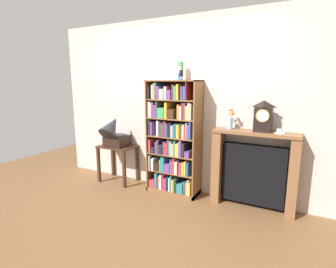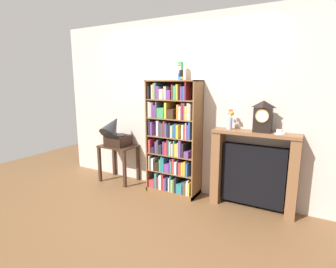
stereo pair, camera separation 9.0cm
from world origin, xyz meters
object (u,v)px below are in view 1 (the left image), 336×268
at_px(fireplace_mantel, 254,170).
at_px(flower_vase, 230,120).
at_px(mantel_clock, 263,116).
at_px(side_table_left, 118,154).
at_px(teacup_with_saucer, 280,131).
at_px(cup_stack, 180,71).
at_px(gramophone, 114,132).
at_px(bookshelf, 173,141).

xyz_separation_m(fireplace_mantel, flower_vase, (-0.34, -0.03, 0.65)).
bearing_deg(mantel_clock, side_table_left, -178.12).
bearing_deg(teacup_with_saucer, mantel_clock, -179.24).
xyz_separation_m(cup_stack, flower_vase, (0.75, -0.01, -0.65)).
height_order(side_table_left, fireplace_mantel, fireplace_mantel).
distance_m(gramophone, flower_vase, 1.89).
height_order(cup_stack, teacup_with_saucer, cup_stack).
distance_m(cup_stack, mantel_clock, 1.29).
bearing_deg(mantel_clock, gramophone, -176.29).
relative_size(side_table_left, flower_vase, 2.25).
distance_m(flower_vase, teacup_with_saucer, 0.63).
bearing_deg(side_table_left, teacup_with_saucer, 1.79).
bearing_deg(flower_vase, mantel_clock, 0.02).
xyz_separation_m(mantel_clock, teacup_with_saucer, (0.21, 0.00, -0.18)).
bearing_deg(mantel_clock, flower_vase, -179.98).
distance_m(bookshelf, fireplace_mantel, 1.20).
bearing_deg(flower_vase, gramophone, -175.47).
height_order(side_table_left, teacup_with_saucer, teacup_with_saucer).
distance_m(bookshelf, flower_vase, 0.91).
bearing_deg(bookshelf, flower_vase, 3.40).
xyz_separation_m(bookshelf, cup_stack, (0.08, 0.06, 1.02)).
xyz_separation_m(bookshelf, mantel_clock, (1.24, 0.05, 0.45)).
height_order(gramophone, fireplace_mantel, gramophone).
distance_m(gramophone, mantel_clock, 2.31).
bearing_deg(flower_vase, bookshelf, -176.60).
distance_m(fireplace_mantel, teacup_with_saucer, 0.62).
height_order(cup_stack, gramophone, cup_stack).
bearing_deg(fireplace_mantel, bookshelf, -176.32).
relative_size(bookshelf, mantel_clock, 4.24).
distance_m(side_table_left, flower_vase, 1.99).
xyz_separation_m(gramophone, fireplace_mantel, (2.19, 0.17, -0.35)).
bearing_deg(cup_stack, gramophone, -171.70).
height_order(cup_stack, flower_vase, cup_stack).
bearing_deg(side_table_left, gramophone, -90.00).
xyz_separation_m(gramophone, flower_vase, (1.86, 0.15, 0.31)).
relative_size(gramophone, flower_vase, 2.06).
bearing_deg(bookshelf, cup_stack, 38.23).
relative_size(cup_stack, teacup_with_saucer, 1.98).
bearing_deg(bookshelf, mantel_clock, 2.28).
distance_m(mantel_clock, flower_vase, 0.42).
distance_m(mantel_clock, teacup_with_saucer, 0.27).
bearing_deg(teacup_with_saucer, cup_stack, 179.50).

